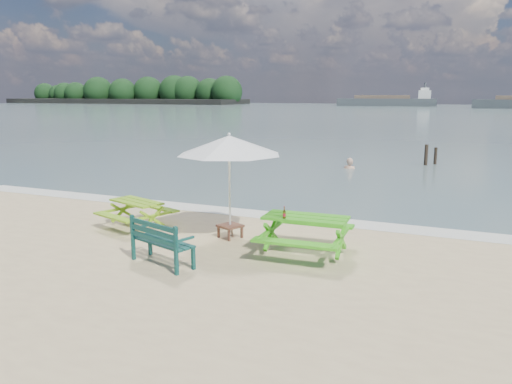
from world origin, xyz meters
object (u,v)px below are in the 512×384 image
at_px(side_table, 230,231).
at_px(swimmer, 349,177).
at_px(beer_bottle, 284,214).
at_px(picnic_table_left, 137,215).
at_px(patio_umbrella, 229,145).
at_px(picnic_table_right, 305,236).
at_px(park_bench, 163,251).

relative_size(side_table, swimmer, 0.36).
distance_m(beer_bottle, swimmer, 13.51).
relative_size(picnic_table_left, side_table, 3.07).
bearing_deg(patio_umbrella, picnic_table_left, -178.12).
xyz_separation_m(side_table, patio_umbrella, (0.00, 0.00, 2.09)).
bearing_deg(picnic_table_left, side_table, 1.88).
xyz_separation_m(picnic_table_right, park_bench, (-2.50, -1.75, -0.12)).
xyz_separation_m(park_bench, patio_umbrella, (0.43, 2.27, 1.97)).
xyz_separation_m(picnic_table_left, side_table, (2.66, 0.09, -0.17)).
distance_m(picnic_table_right, patio_umbrella, 2.82).
distance_m(picnic_table_left, swimmer, 12.91).
bearing_deg(picnic_table_left, picnic_table_right, -5.17).
height_order(picnic_table_right, side_table, picnic_table_right).
bearing_deg(picnic_table_right, swimmer, 98.54).
bearing_deg(swimmer, side_table, -90.52).
distance_m(picnic_table_right, park_bench, 3.05).
distance_m(picnic_table_right, beer_bottle, 0.73).
bearing_deg(side_table, patio_umbrella, 90.00).
xyz_separation_m(park_bench, side_table, (0.43, 2.27, -0.12)).
bearing_deg(picnic_table_right, beer_bottle, -137.47).
height_order(picnic_table_right, park_bench, park_bench).
height_order(park_bench, beer_bottle, beer_bottle).
bearing_deg(side_table, beer_bottle, -26.72).
bearing_deg(patio_umbrella, swimmer, 89.48).
xyz_separation_m(park_bench, beer_bottle, (2.13, 1.41, 0.65)).
bearing_deg(park_bench, patio_umbrella, 79.25).
height_order(park_bench, side_table, park_bench).
xyz_separation_m(park_bench, swimmer, (0.54, 14.76, -0.70)).
bearing_deg(picnic_table_right, park_bench, -144.99).
height_order(patio_umbrella, swimmer, patio_umbrella).
bearing_deg(picnic_table_left, park_bench, -44.27).
distance_m(picnic_table_right, side_table, 2.14).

